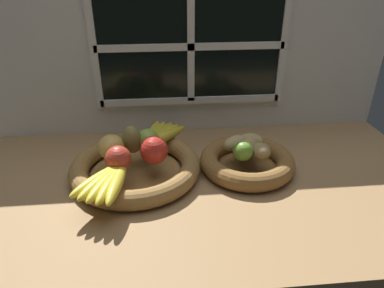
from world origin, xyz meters
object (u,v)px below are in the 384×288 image
object	(u,v)px
fruit_bowl_left	(136,167)
lime_near	(243,151)
apple_red_right	(154,150)
banana_bunch_back	(159,135)
apple_red_front	(118,159)
potato_back	(251,140)
apple_green_back	(148,140)
fruit_bowl_right	(247,162)
potato_large	(248,146)
apple_golden_left	(111,147)
pear_brown	(132,140)
banana_bunch_front	(108,181)
potato_small	(261,151)
potato_oblong	(235,143)

from	to	relation	value
fruit_bowl_left	lime_near	xyz separation A→B (cm)	(31.13, -3.65, 5.86)
apple_red_right	banana_bunch_back	size ratio (longest dim) A/B	0.41
apple_red_front	potato_back	size ratio (longest dim) A/B	0.97
fruit_bowl_left	apple_green_back	world-z (taller)	apple_green_back
fruit_bowl_right	potato_large	world-z (taller)	potato_large
apple_golden_left	pear_brown	distance (cm)	6.66
lime_near	apple_red_right	bearing A→B (deg)	177.61
potato_large	fruit_bowl_left	bearing A→B (deg)	180.00
apple_red_front	lime_near	xyz separation A→B (cm)	(35.06, 2.02, -0.64)
banana_bunch_front	potato_small	distance (cm)	43.83
potato_large	potato_small	distance (cm)	4.26
apple_red_front	apple_red_right	xyz separation A→B (cm)	(9.71, 3.08, 0.43)
potato_large	lime_near	bearing A→B (deg)	-123.69
pear_brown	potato_small	size ratio (longest dim) A/B	1.36
apple_red_front	banana_bunch_back	world-z (taller)	apple_red_front
pear_brown	potato_small	xyz separation A→B (cm)	(37.26, -7.05, -1.93)
potato_back	pear_brown	bearing A→B (deg)	-179.83
fruit_bowl_left	apple_red_right	world-z (taller)	apple_red_right
fruit_bowl_right	lime_near	world-z (taller)	lime_near
potato_oblong	pear_brown	bearing A→B (deg)	177.41
potato_large	potato_back	distance (cm)	4.57
apple_red_right	pear_brown	size ratio (longest dim) A/B	0.94
fruit_bowl_right	pear_brown	bearing A→B (deg)	173.28
fruit_bowl_right	potato_large	xyz separation A→B (cm)	(0.00, -0.00, 5.40)
apple_red_front	banana_bunch_front	world-z (taller)	apple_red_front
apple_red_right	potato_large	bearing A→B (deg)	5.33
potato_oblong	potato_small	distance (cm)	8.54
apple_green_back	potato_oblong	size ratio (longest dim) A/B	0.82
apple_red_right	potato_oblong	xyz separation A→B (cm)	(24.39, 5.23, -1.75)
apple_golden_left	banana_bunch_front	size ratio (longest dim) A/B	0.37
banana_bunch_front	apple_green_back	bearing A→B (deg)	61.27
potato_oblong	potato_small	world-z (taller)	potato_small
apple_red_right	pear_brown	bearing A→B (deg)	134.33
banana_bunch_back	apple_green_back	bearing A→B (deg)	-116.49
banana_bunch_front	potato_small	world-z (taller)	potato_small
banana_bunch_front	potato_large	bearing A→B (deg)	18.48
apple_green_back	apple_red_right	bearing A→B (deg)	-76.53
fruit_bowl_left	apple_green_back	distance (cm)	9.02
potato_oblong	fruit_bowl_left	bearing A→B (deg)	-175.01
apple_green_back	potato_oblong	world-z (taller)	apple_green_back
pear_brown	potato_oblong	size ratio (longest dim) A/B	1.01
apple_red_right	lime_near	distance (cm)	25.39
fruit_bowl_right	apple_golden_left	distance (cm)	40.55
apple_red_right	lime_near	size ratio (longest dim) A/B	1.37
apple_golden_left	potato_oblong	world-z (taller)	apple_golden_left
apple_red_front	apple_green_back	xyz separation A→B (cm)	(7.89, 10.69, -0.15)
fruit_bowl_right	apple_red_right	xyz separation A→B (cm)	(-27.78, -2.59, 6.91)
banana_bunch_back	potato_back	distance (cm)	29.13
apple_green_back	lime_near	bearing A→B (deg)	-17.69
potato_back	potato_small	bearing A→B (deg)	-81.03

